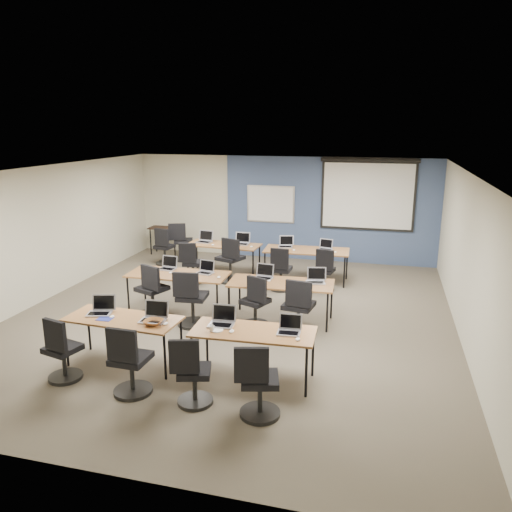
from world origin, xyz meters
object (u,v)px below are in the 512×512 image
(laptop_1, at_px, (154,316))
(laptop_11, at_px, (326,247))
(laptop_10, at_px, (286,244))
(laptop_7, at_px, (316,279))
(task_chair_10, at_px, (281,273))
(training_table_back_left, at_px, (224,246))
(laptop_8, at_px, (205,239))
(laptop_5, at_px, (206,270))
(task_chair_6, at_px, (256,306))
(task_chair_2, at_px, (192,377))
(task_chair_1, at_px, (129,366))
(spare_chair_a, at_px, (182,245))
(training_table_back_right, at_px, (307,251))
(laptop_0, at_px, (101,309))
(laptop_3, at_px, (289,328))
(spare_chair_b, at_px, (164,250))
(laptop_9, at_px, (242,241))
(task_chair_9, at_px, (230,263))
(whiteboard, at_px, (271,204))
(task_chair_4, at_px, (152,295))
(training_table_mid_left, at_px, (178,276))
(task_chair_0, at_px, (62,355))
(training_table_mid_right, at_px, (281,285))
(task_chair_8, at_px, (192,266))
(training_table_front_left, at_px, (123,321))
(training_table_front_right, at_px, (253,334))
(laptop_4, at_px, (168,266))
(laptop_2, at_px, (222,320))
(laptop_6, at_px, (264,275))
(task_chair_3, at_px, (258,387))
(utility_table, at_px, (165,231))
(task_chair_5, at_px, (191,303))
(task_chair_11, at_px, (324,274))
(task_chair_7, at_px, (298,312))
(projector_screen, at_px, (368,191))

(laptop_1, relative_size, laptop_11, 1.17)
(laptop_1, distance_m, laptop_10, 5.02)
(laptop_7, distance_m, task_chair_10, 1.84)
(training_table_back_left, distance_m, laptop_8, 0.54)
(laptop_5, relative_size, task_chair_6, 0.32)
(task_chair_2, xyz_separation_m, laptop_5, (-1.03, 3.30, 0.40))
(task_chair_1, relative_size, spare_chair_a, 0.98)
(training_table_back_right, relative_size, laptop_10, 5.79)
(laptop_5, distance_m, task_chair_6, 1.37)
(laptop_0, bearing_deg, spare_chair_a, 85.54)
(training_table_back_right, xyz_separation_m, laptop_5, (-1.58, -2.32, 0.10))
(laptop_3, height_order, spare_chair_b, laptop_3)
(training_table_back_right, xyz_separation_m, laptop_9, (-1.59, 0.17, 0.11))
(training_table_back_right, distance_m, laptop_0, 5.28)
(laptop_1, bearing_deg, task_chair_9, 87.91)
(whiteboard, bearing_deg, task_chair_4, -103.53)
(training_table_back_right, bearing_deg, training_table_mid_left, -132.96)
(training_table_back_left, xyz_separation_m, task_chair_0, (-0.54, -5.53, -0.29))
(training_table_mid_right, relative_size, task_chair_10, 1.95)
(training_table_back_left, relative_size, spare_chair_b, 1.80)
(task_chair_6, height_order, task_chair_8, task_chair_6)
(training_table_front_left, xyz_separation_m, laptop_9, (0.37, 4.97, 0.11))
(task_chair_9, bearing_deg, task_chair_0, -80.02)
(training_table_front_right, distance_m, spare_chair_b, 6.41)
(laptop_4, bearing_deg, task_chair_9, 71.43)
(task_chair_8, bearing_deg, laptop_2, -74.57)
(training_table_front_left, relative_size, laptop_1, 4.72)
(laptop_1, bearing_deg, laptop_3, -2.69)
(laptop_4, bearing_deg, laptop_6, 2.21)
(training_table_back_right, relative_size, task_chair_3, 1.93)
(laptop_0, relative_size, utility_table, 0.42)
(laptop_4, bearing_deg, laptop_11, 45.53)
(task_chair_5, height_order, spare_chair_b, task_chair_5)
(whiteboard, height_order, training_table_back_right, whiteboard)
(laptop_2, xyz_separation_m, task_chair_11, (0.96, 4.00, -0.40))
(task_chair_0, bearing_deg, laptop_1, 48.41)
(laptop_4, relative_size, spare_chair_a, 0.32)
(laptop_4, xyz_separation_m, task_chair_8, (-0.08, 1.40, -0.40))
(laptop_4, bearing_deg, task_chair_5, -42.57)
(task_chair_0, relative_size, utility_table, 1.15)
(training_table_front_right, relative_size, task_chair_4, 1.67)
(laptop_7, distance_m, task_chair_7, 0.86)
(training_table_front_right, relative_size, task_chair_5, 1.65)
(training_table_back_left, bearing_deg, task_chair_3, -64.46)
(task_chair_0, distance_m, task_chair_10, 5.11)
(whiteboard, distance_m, laptop_8, 2.20)
(task_chair_6, bearing_deg, laptop_7, 53.33)
(utility_table, bearing_deg, task_chair_1, -70.48)
(laptop_4, bearing_deg, projector_screen, 53.70)
(task_chair_2, bearing_deg, laptop_10, 73.50)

